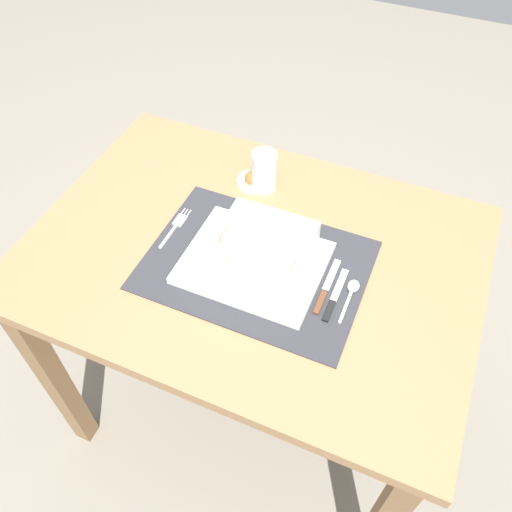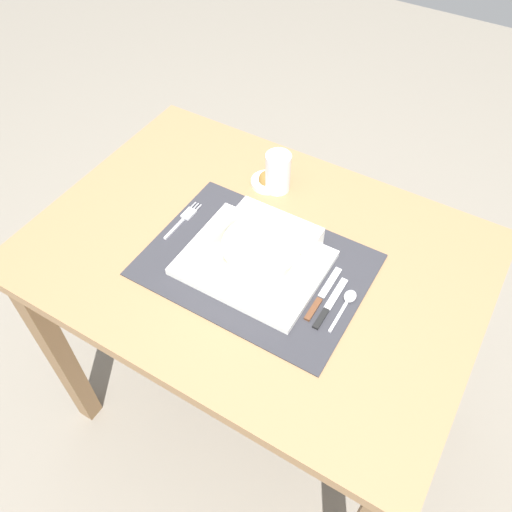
# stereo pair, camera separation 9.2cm
# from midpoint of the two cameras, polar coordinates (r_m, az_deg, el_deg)

# --- Properties ---
(ground_plane) EXTENTS (6.00, 6.00, 0.00)m
(ground_plane) POSITION_cam_midpoint_polar(r_m,az_deg,el_deg) (1.76, 1.47, -15.54)
(ground_plane) COLOR gray
(dining_table) EXTENTS (0.97, 0.70, 0.74)m
(dining_table) POSITION_cam_midpoint_polar(r_m,az_deg,el_deg) (1.21, 2.05, -2.96)
(dining_table) COLOR #936D47
(dining_table) RESTS_ON ground
(placemat) EXTENTS (0.46, 0.33, 0.00)m
(placemat) POSITION_cam_midpoint_polar(r_m,az_deg,el_deg) (1.10, 2.40, -1.08)
(placemat) COLOR #2D2D33
(placemat) RESTS_ON dining_table
(serving_plate) EXTENTS (0.29, 0.23, 0.02)m
(serving_plate) POSITION_cam_midpoint_polar(r_m,az_deg,el_deg) (1.09, 2.16, -0.85)
(serving_plate) COLOR white
(serving_plate) RESTS_ON placemat
(porridge_bowl) EXTENTS (0.19, 0.19, 0.05)m
(porridge_bowl) POSITION_cam_midpoint_polar(r_m,az_deg,el_deg) (1.07, 3.05, 0.48)
(porridge_bowl) COLOR white
(porridge_bowl) RESTS_ON serving_plate
(fork) EXTENTS (0.02, 0.13, 0.00)m
(fork) POSITION_cam_midpoint_polar(r_m,az_deg,el_deg) (1.19, -5.59, 4.06)
(fork) COLOR silver
(fork) RESTS_ON placemat
(spoon) EXTENTS (0.02, 0.11, 0.01)m
(spoon) POSITION_cam_midpoint_polar(r_m,az_deg,el_deg) (1.06, 12.46, -4.88)
(spoon) COLOR silver
(spoon) RESTS_ON placemat
(butter_knife) EXTENTS (0.01, 0.14, 0.01)m
(butter_knife) POSITION_cam_midpoint_polar(r_m,az_deg,el_deg) (1.05, 10.45, -5.53)
(butter_knife) COLOR black
(butter_knife) RESTS_ON placemat
(bread_knife) EXTENTS (0.01, 0.14, 0.01)m
(bread_knife) POSITION_cam_midpoint_polar(r_m,az_deg,el_deg) (1.06, 9.58, -4.61)
(bread_knife) COLOR #59331E
(bread_knife) RESTS_ON placemat
(drinking_glass) EXTENTS (0.06, 0.06, 0.10)m
(drinking_glass) POSITION_cam_midpoint_polar(r_m,az_deg,el_deg) (1.24, 4.55, 8.83)
(drinking_glass) COLOR white
(drinking_glass) RESTS_ON dining_table
(condiment_saucer) EXTENTS (0.08, 0.08, 0.04)m
(condiment_saucer) POSITION_cam_midpoint_polar(r_m,az_deg,el_deg) (1.27, 3.37, 8.11)
(condiment_saucer) COLOR white
(condiment_saucer) RESTS_ON dining_table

